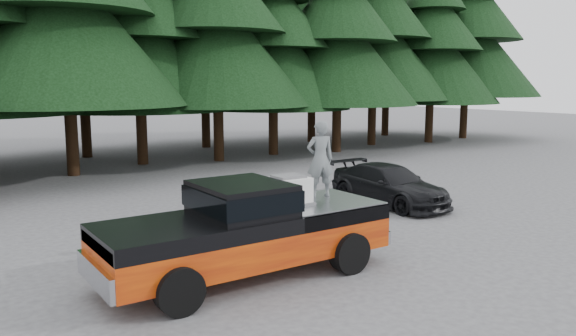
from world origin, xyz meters
TOP-DOWN VIEW (x-y plane):
  - ground at (0.00, 0.00)m, footprint 120.00×120.00m
  - pickup_truck at (-1.23, -0.15)m, footprint 6.00×2.04m
  - truck_cab at (-1.33, -0.15)m, footprint 1.66×1.90m
  - air_compressor at (-0.18, -0.08)m, footprint 0.81×0.68m
  - man_on_bed at (0.84, 0.18)m, footprint 0.71×0.57m
  - parked_car at (5.84, 3.09)m, footprint 1.78×4.33m

SIDE VIEW (x-z plane):
  - ground at x=0.00m, z-range 0.00..0.00m
  - parked_car at x=5.84m, z-range 0.00..1.25m
  - pickup_truck at x=-1.23m, z-range 0.00..1.33m
  - air_compressor at x=-0.18m, z-range 1.33..1.88m
  - truck_cab at x=-1.33m, z-range 1.33..1.92m
  - man_on_bed at x=0.84m, z-range 1.33..3.01m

